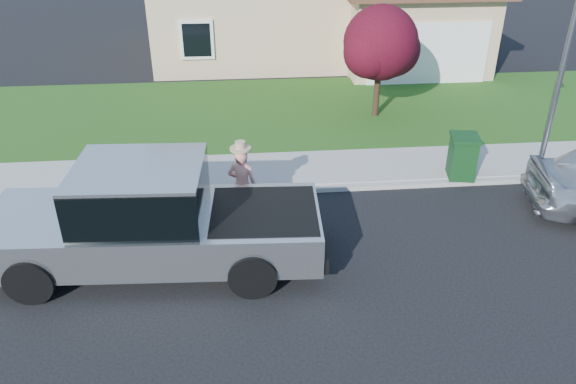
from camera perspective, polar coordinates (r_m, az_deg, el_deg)
The scene contains 9 objects.
ground at distance 11.69m, azimuth -0.88°, elevation -6.94°, with size 80.00×80.00×0.00m, color black.
curb at distance 14.20m, azimuth 2.23°, elevation 0.29°, with size 40.00×0.20×0.12m, color gray.
sidewalk at distance 15.16m, azimuth 1.71°, elevation 2.31°, with size 40.00×2.00×0.15m, color gray.
lawn at distance 19.28m, azimuth 0.11°, elevation 8.18°, with size 40.00×7.00×0.10m, color #184313.
pickup_truck at distance 11.35m, azimuth -13.69°, elevation -2.83°, with size 6.85×2.77×2.21m.
woman at distance 12.68m, azimuth -4.70°, elevation 0.89°, with size 0.72×0.56×1.94m.
ornamental_tree at distance 18.40m, azimuth 9.47°, elevation 14.39°, with size 2.59×2.34×3.56m.
trash_bin at distance 15.08m, azimuth 17.31°, elevation 3.50°, with size 0.83×0.91×1.12m.
street_lamp at distance 14.35m, azimuth 26.07°, elevation 10.83°, with size 0.42×0.70×5.43m.
Camera 1 is at (-0.70, -9.47, 6.82)m, focal length 35.00 mm.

